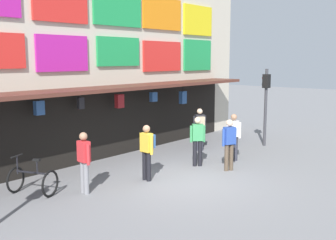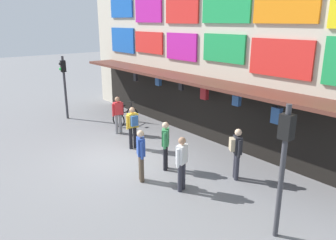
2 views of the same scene
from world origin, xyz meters
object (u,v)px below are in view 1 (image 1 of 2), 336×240
bicycle_parked (32,180)px  pedestrian_in_red (147,148)px  pedestrian_in_green (198,139)px  pedestrian_in_yellow (200,126)px  pedestrian_in_purple (229,142)px  pedestrian_in_blue (234,134)px  pedestrian_in_black (84,159)px  traffic_light_far (266,95)px

bicycle_parked → pedestrian_in_red: size_ratio=0.80×
bicycle_parked → pedestrian_in_green: (5.25, -1.64, 0.55)m
bicycle_parked → pedestrian_in_yellow: size_ratio=0.80×
bicycle_parked → pedestrian_in_purple: bearing=-26.9°
pedestrian_in_blue → pedestrian_in_black: same height
pedestrian_in_black → pedestrian_in_yellow: (6.22, 0.64, 0.04)m
pedestrian_in_green → pedestrian_in_blue: (1.45, -0.53, 0.00)m
pedestrian_in_blue → pedestrian_in_purple: bearing=-154.7°
pedestrian_in_green → pedestrian_in_black: bearing=171.2°
traffic_light_far → pedestrian_in_blue: (-3.04, -0.32, -1.19)m
bicycle_parked → pedestrian_in_purple: size_ratio=0.80×
pedestrian_in_green → pedestrian_in_purple: size_ratio=1.00×
pedestrian_in_yellow → pedestrian_in_green: bearing=-146.2°
pedestrian_in_yellow → bicycle_parked: bearing=177.3°
pedestrian_in_blue → pedestrian_in_green: bearing=160.0°
pedestrian_in_red → pedestrian_in_yellow: bearing=14.8°
pedestrian_in_green → pedestrian_in_red: same height
traffic_light_far → pedestrian_in_red: traffic_light_far is taller
pedestrian_in_yellow → pedestrian_in_blue: bearing=-105.2°
traffic_light_far → pedestrian_in_black: 8.88m
pedestrian_in_yellow → pedestrian_in_red: 4.39m
traffic_light_far → pedestrian_in_green: size_ratio=1.90×
bicycle_parked → pedestrian_in_red: pedestrian_in_red is taller
bicycle_parked → pedestrian_in_black: 1.49m
bicycle_parked → pedestrian_in_blue: size_ratio=0.80×
traffic_light_far → pedestrian_in_green: bearing=177.4°
traffic_light_far → pedestrian_in_yellow: size_ratio=1.90×
pedestrian_in_green → traffic_light_far: bearing=-2.6°
pedestrian_in_green → pedestrian_in_blue: 1.54m
pedestrian_in_blue → pedestrian_in_red: (-3.75, 0.71, 0.04)m
bicycle_parked → pedestrian_in_black: (0.97, -0.98, 0.55)m
bicycle_parked → pedestrian_in_purple: (5.44, -2.76, 0.55)m
traffic_light_far → bicycle_parked: bearing=169.3°
pedestrian_in_green → pedestrian_in_blue: size_ratio=1.00×
pedestrian_in_purple → pedestrian_in_red: bearing=152.5°
traffic_light_far → pedestrian_in_black: (-8.76, 0.86, -1.19)m
bicycle_parked → pedestrian_in_purple: 6.13m
pedestrian_in_purple → pedestrian_in_green: bearing=100.0°
pedestrian_in_blue → pedestrian_in_black: 5.84m
pedestrian_in_green → bicycle_parked: bearing=162.7°
pedestrian_in_green → pedestrian_in_purple: (0.20, -1.12, 0.00)m
traffic_light_far → pedestrian_in_red: size_ratio=1.90×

